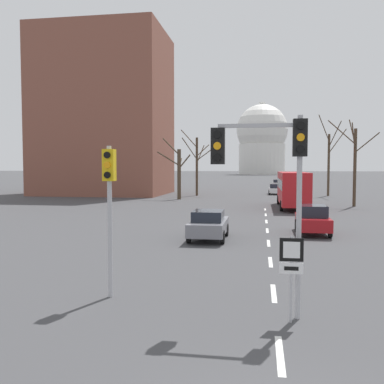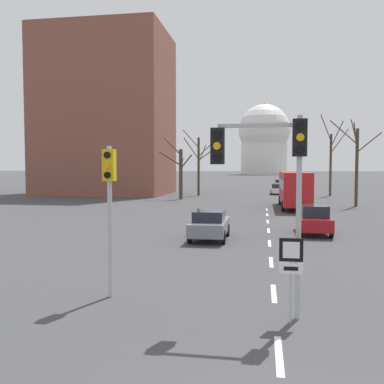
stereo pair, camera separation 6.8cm
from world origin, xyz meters
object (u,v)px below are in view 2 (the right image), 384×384
(sedan_near_right, at_px, (276,189))
(sedan_mid_centre, at_px, (210,224))
(sedan_near_left, at_px, (314,220))
(traffic_signal_centre_tall, at_px, (271,165))
(sedan_far_left, at_px, (279,184))
(traffic_signal_near_left, at_px, (109,192))
(route_sign_post, at_px, (291,264))
(city_bus, at_px, (294,187))

(sedan_near_right, height_order, sedan_mid_centre, sedan_mid_centre)
(sedan_near_left, bearing_deg, sedan_mid_centre, -154.20)
(traffic_signal_centre_tall, xyz_separation_m, sedan_near_left, (2.81, 14.70, -3.18))
(sedan_mid_centre, relative_size, sedan_far_left, 1.09)
(sedan_near_right, distance_m, sedan_mid_centre, 40.39)
(traffic_signal_near_left, xyz_separation_m, sedan_near_left, (7.61, 13.68, -2.37))
(traffic_signal_near_left, xyz_separation_m, sedan_near_right, (6.55, 50.93, -2.47))
(route_sign_post, bearing_deg, traffic_signal_near_left, 165.96)
(sedan_far_left, distance_m, city_bus, 40.87)
(traffic_signal_near_left, bearing_deg, sedan_near_right, 82.67)
(sedan_mid_centre, bearing_deg, traffic_signal_near_left, -99.02)
(route_sign_post, distance_m, sedan_far_left, 72.37)
(traffic_signal_near_left, bearing_deg, sedan_far_left, 83.87)
(traffic_signal_near_left, height_order, sedan_mid_centre, traffic_signal_near_left)
(city_bus, bearing_deg, sedan_far_left, 89.98)
(traffic_signal_near_left, distance_m, sedan_near_right, 51.41)
(route_sign_post, xyz_separation_m, sedan_mid_centre, (-3.61, 12.16, -0.67))
(route_sign_post, bearing_deg, traffic_signal_centre_tall, 149.75)
(sedan_near_left, xyz_separation_m, sedan_far_left, (0.02, 57.32, -0.07))
(traffic_signal_near_left, xyz_separation_m, route_sign_post, (5.33, -1.33, -1.73))
(traffic_signal_centre_tall, height_order, traffic_signal_near_left, traffic_signal_centre_tall)
(sedan_mid_centre, bearing_deg, sedan_far_left, 84.39)
(route_sign_post, xyz_separation_m, sedan_near_left, (2.28, 15.01, -0.64))
(traffic_signal_near_left, height_order, sedan_near_right, traffic_signal_near_left)
(traffic_signal_centre_tall, relative_size, traffic_signal_near_left, 1.15)
(route_sign_post, relative_size, sedan_mid_centre, 0.53)
(traffic_signal_near_left, height_order, city_bus, traffic_signal_near_left)
(sedan_near_right, bearing_deg, route_sign_post, -91.34)
(traffic_signal_near_left, relative_size, route_sign_post, 2.07)
(traffic_signal_centre_tall, distance_m, traffic_signal_near_left, 4.97)
(traffic_signal_centre_tall, relative_size, city_bus, 0.49)
(traffic_signal_near_left, height_order, sedan_far_left, traffic_signal_near_left)
(traffic_signal_centre_tall, relative_size, sedan_near_right, 1.20)
(traffic_signal_centre_tall, bearing_deg, sedan_far_left, 87.75)
(traffic_signal_centre_tall, relative_size, route_sign_post, 2.38)
(sedan_near_right, relative_size, sedan_mid_centre, 1.04)
(traffic_signal_centre_tall, xyz_separation_m, sedan_mid_centre, (-3.07, 11.85, -3.22))
(sedan_near_left, height_order, sedan_near_right, sedan_near_left)
(sedan_near_left, xyz_separation_m, sedan_near_right, (-1.06, 37.25, -0.10))
(traffic_signal_centre_tall, xyz_separation_m, sedan_far_left, (2.83, 72.02, -3.25))
(route_sign_post, bearing_deg, sedan_far_left, 88.18)
(route_sign_post, distance_m, sedan_mid_centre, 12.70)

